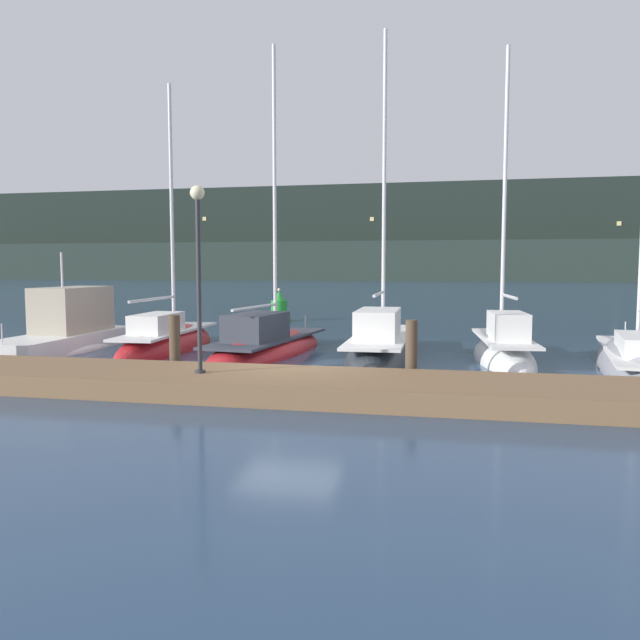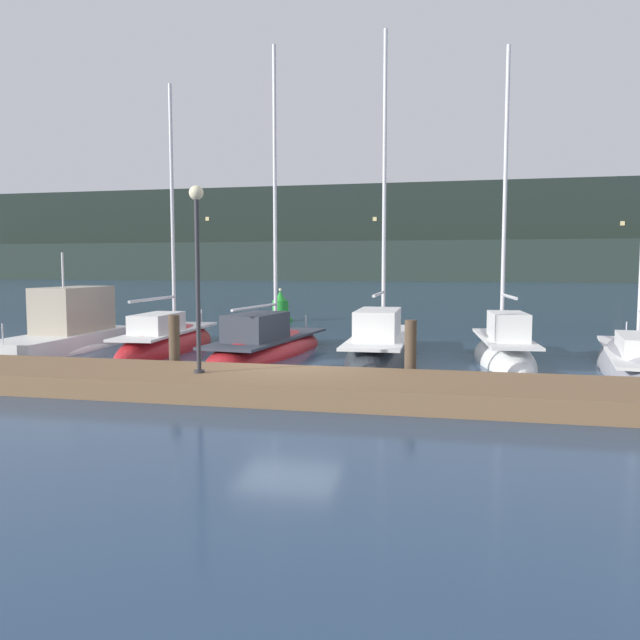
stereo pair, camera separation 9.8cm
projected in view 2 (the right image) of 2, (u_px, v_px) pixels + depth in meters
ground_plane at (288, 381)px, 15.40m from camera, size 400.00×400.00×0.00m
dock at (268, 384)px, 13.76m from camera, size 24.94×2.80×0.45m
mooring_pile_1 at (174, 346)px, 15.96m from camera, size 0.28×0.28×1.59m
mooring_pile_2 at (410, 353)px, 14.68m from camera, size 0.28×0.28×1.57m
motorboat_berth_1 at (66, 339)px, 21.11m from camera, size 2.23×6.88×3.81m
sailboat_berth_2 at (168, 347)px, 21.02m from camera, size 2.16×7.27×9.78m
sailboat_berth_3 at (267, 349)px, 20.21m from camera, size 3.04×7.82×10.63m
sailboat_berth_4 at (381, 354)px, 19.18m from camera, size 2.11×8.24×10.91m
sailboat_berth_5 at (504, 355)px, 18.68m from camera, size 2.05×6.27×10.01m
channel_buoy at (280, 309)px, 32.25m from camera, size 1.25×1.25×1.71m
dock_lamppost at (197, 249)px, 13.71m from camera, size 0.32×0.32×4.14m
hillside_backdrop at (420, 237)px, 132.47m from camera, size 240.00×23.00×19.81m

